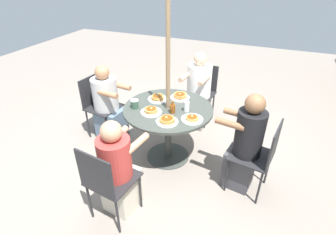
{
  "coord_description": "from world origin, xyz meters",
  "views": [
    {
      "loc": [
        2.62,
        1.06,
        2.32
      ],
      "look_at": [
        0.0,
        0.0,
        0.62
      ],
      "focal_mm": 28.0,
      "sensor_mm": 36.0,
      "label": 1
    }
  ],
  "objects": [
    {
      "name": "coffee_cup",
      "position": [
        0.15,
        -0.38,
        0.81
      ],
      "size": [
        0.09,
        0.09,
        0.11
      ],
      "color": "#33513D",
      "rests_on": "patio_table"
    },
    {
      "name": "patio_chair_west",
      "position": [
        -1.16,
        0.12,
        0.53
      ],
      "size": [
        0.47,
        0.47,
        0.91
      ],
      "rotation": [
        0.0,
        0.0,
        -1.68
      ],
      "color": "#232326",
      "rests_on": "ground"
    },
    {
      "name": "syrup_bottle",
      "position": [
        0.09,
        0.09,
        0.82
      ],
      "size": [
        0.09,
        0.07,
        0.15
      ],
      "color": "brown",
      "rests_on": "patio_table"
    },
    {
      "name": "pancake_plate_a",
      "position": [
        -0.15,
        -0.21,
        0.78
      ],
      "size": [
        0.25,
        0.25,
        0.07
      ],
      "color": "white",
      "rests_on": "patio_table"
    },
    {
      "name": "pancake_plate_d",
      "position": [
        0.16,
        0.36,
        0.78
      ],
      "size": [
        0.25,
        0.25,
        0.05
      ],
      "color": "white",
      "rests_on": "patio_table"
    },
    {
      "name": "diner_east",
      "position": [
        0.98,
        -0.14,
        0.51
      ],
      "size": [
        0.54,
        0.38,
        1.1
      ],
      "rotation": [
        0.0,
        0.0,
        1.43
      ],
      "color": "beige",
      "rests_on": "ground"
    },
    {
      "name": "pancake_plate_e",
      "position": [
        0.32,
        0.12,
        0.78
      ],
      "size": [
        0.25,
        0.25,
        0.07
      ],
      "color": "white",
      "rests_on": "patio_table"
    },
    {
      "name": "pancake_plate_b",
      "position": [
        -0.31,
        0.05,
        0.78
      ],
      "size": [
        0.25,
        0.25,
        0.07
      ],
      "color": "white",
      "rests_on": "patio_table"
    },
    {
      "name": "patio_chair_north",
      "position": [
        -0.15,
        -1.15,
        0.53
      ],
      "size": [
        0.48,
        0.48,
        0.91
      ],
      "rotation": [
        0.0,
        0.0,
        -0.13
      ],
      "color": "#232326",
      "rests_on": "ground"
    },
    {
      "name": "diner_north",
      "position": [
        -0.12,
        -0.98,
        0.51
      ],
      "size": [
        0.4,
        0.54,
        1.12
      ],
      "rotation": [
        0.0,
        0.0,
        -0.13
      ],
      "color": "slate",
      "rests_on": "ground"
    },
    {
      "name": "pancake_plate_c",
      "position": [
        0.19,
        -0.14,
        0.78
      ],
      "size": [
        0.25,
        0.25,
        0.06
      ],
      "color": "white",
      "rests_on": "patio_table"
    },
    {
      "name": "umbrella_pole",
      "position": [
        0.0,
        0.0,
        1.09
      ],
      "size": [
        0.05,
        0.05,
        2.17
      ],
      "primitive_type": "cylinder",
      "color": "#846B4C",
      "rests_on": "ground"
    },
    {
      "name": "patio_table",
      "position": [
        0.0,
        0.0,
        0.63
      ],
      "size": [
        1.11,
        1.11,
        0.76
      ],
      "color": "#383D38",
      "rests_on": "ground"
    },
    {
      "name": "patio_chair_east",
      "position": [
        1.15,
        -0.16,
        0.53
      ],
      "size": [
        0.49,
        0.49,
        0.91
      ],
      "rotation": [
        0.0,
        0.0,
        1.43
      ],
      "color": "#232326",
      "rests_on": "ground"
    },
    {
      "name": "patio_chair_south",
      "position": [
        0.2,
        1.15,
        0.53
      ],
      "size": [
        0.5,
        0.5,
        0.91
      ],
      "rotation": [
        0.0,
        0.0,
        -3.31
      ],
      "color": "#232326",
      "rests_on": "ground"
    },
    {
      "name": "diner_west",
      "position": [
        -0.98,
        0.1,
        0.53
      ],
      "size": [
        0.57,
        0.41,
        1.17
      ],
      "rotation": [
        0.0,
        0.0,
        -1.68
      ],
      "color": "gray",
      "rests_on": "ground"
    },
    {
      "name": "diner_south",
      "position": [
        0.17,
        0.98,
        0.56
      ],
      "size": [
        0.37,
        0.52,
        1.2
      ],
      "rotation": [
        0.0,
        0.0,
        -3.31
      ],
      "color": "#3D3D42",
      "rests_on": "ground"
    },
    {
      "name": "drinking_glass_a",
      "position": [
        -0.01,
        0.24,
        0.82
      ],
      "size": [
        0.07,
        0.07,
        0.12
      ],
      "primitive_type": "cylinder",
      "color": "silver",
      "rests_on": "patio_table"
    },
    {
      "name": "ground_plane",
      "position": [
        0.0,
        0.0,
        0.0
      ],
      "size": [
        12.0,
        12.0,
        0.0
      ],
      "primitive_type": "plane",
      "color": "gray"
    }
  ]
}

